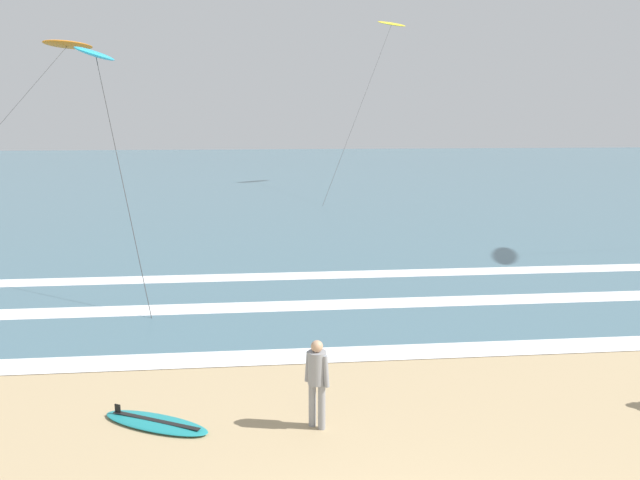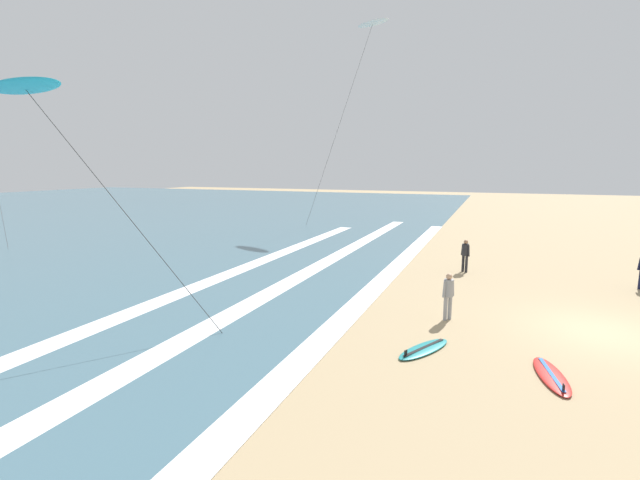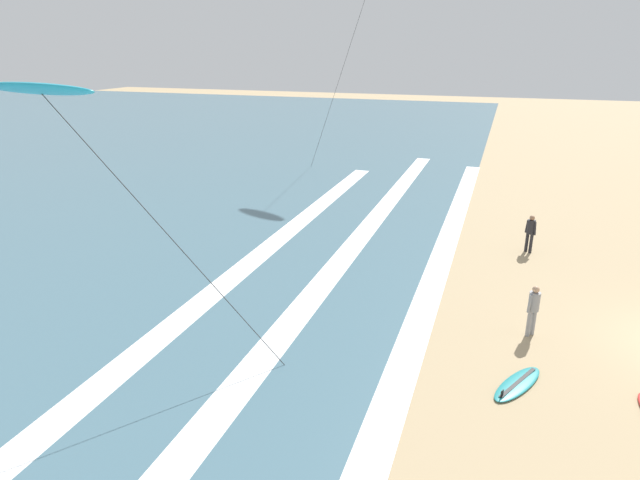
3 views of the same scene
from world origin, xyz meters
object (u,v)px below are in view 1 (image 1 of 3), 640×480
(kite_cyan_far_left, at_px, (96,55))
(kite_orange_low_near, at_px, (68,46))
(surfboard_foreground_flat, at_px, (156,423))
(kite_yellow_high_left, at_px, (391,25))
(surfer_right_near, at_px, (317,376))

(kite_cyan_far_left, bearing_deg, kite_orange_low_near, 109.60)
(kite_orange_low_near, bearing_deg, surfboard_foreground_flat, -71.83)
(kite_yellow_high_left, bearing_deg, surfer_right_near, -103.61)
(surfboard_foreground_flat, xyz_separation_m, kite_orange_low_near, (-7.27, 22.17, 8.67))
(surfer_right_near, bearing_deg, kite_yellow_high_left, 76.39)
(surfer_right_near, bearing_deg, surfboard_foreground_flat, 173.08)
(surfer_right_near, bearing_deg, kite_orange_low_near, 114.16)
(kite_yellow_high_left, bearing_deg, kite_orange_low_near, -139.56)
(kite_cyan_far_left, bearing_deg, surfer_right_near, -61.42)
(kite_orange_low_near, xyz_separation_m, kite_cyan_far_left, (4.08, -11.47, -1.46))
(surfboard_foreground_flat, bearing_deg, kite_yellow_high_left, 72.41)
(surfboard_foreground_flat, distance_m, kite_yellow_high_left, 42.56)
(kite_yellow_high_left, bearing_deg, kite_cyan_far_left, -118.84)
(surfboard_foreground_flat, bearing_deg, surfer_right_near, -6.92)
(surfer_right_near, distance_m, kite_orange_low_near, 25.86)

